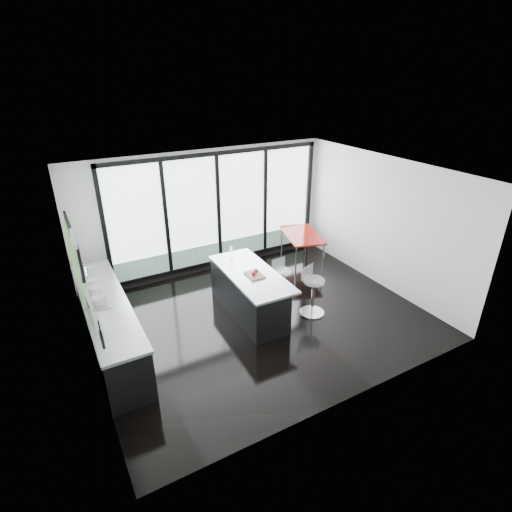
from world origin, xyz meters
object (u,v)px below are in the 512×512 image
island (248,293)px  red_table (301,248)px  bar_stool_near (313,297)px  bar_stool_far (282,285)px

island → red_table: size_ratio=1.58×
bar_stool_near → red_table: bearing=39.6°
bar_stool_near → red_table: bar_stool_near is taller
island → bar_stool_near: size_ratio=2.81×
island → bar_stool_far: 0.86m
bar_stool_far → red_table: bearing=37.0°
island → bar_stool_far: bearing=6.2°
bar_stool_near → bar_stool_far: bearing=86.1°
bar_stool_near → island: bearing=127.8°
red_table → bar_stool_near: bearing=-119.7°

